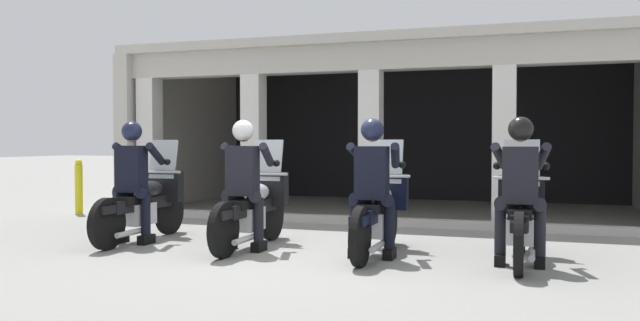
# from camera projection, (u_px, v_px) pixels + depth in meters

# --- Properties ---
(ground_plane) EXTENTS (80.00, 80.00, 0.00)m
(ground_plane) POSITION_uv_depth(u_px,v_px,m) (369.00, 223.00, 10.30)
(ground_plane) COLOR gray
(station_building) EXTENTS (9.64, 4.85, 3.10)m
(station_building) POSITION_uv_depth(u_px,v_px,m) (400.00, 109.00, 12.82)
(station_building) COLOR black
(station_building) RESTS_ON ground
(kerb_strip) EXTENTS (9.14, 0.24, 0.12)m
(kerb_strip) POSITION_uv_depth(u_px,v_px,m) (363.00, 221.00, 10.12)
(kerb_strip) COLOR #B7B5AD
(kerb_strip) RESTS_ON ground
(motorcycle_far_left) EXTENTS (0.62, 2.04, 1.35)m
(motorcycle_far_left) POSITION_uv_depth(u_px,v_px,m) (146.00, 203.00, 8.50)
(motorcycle_far_left) COLOR black
(motorcycle_far_left) RESTS_ON ground
(police_officer_far_left) EXTENTS (0.63, 0.61, 1.58)m
(police_officer_far_left) POSITION_uv_depth(u_px,v_px,m) (133.00, 171.00, 8.22)
(police_officer_far_left) COLOR black
(police_officer_far_left) RESTS_ON ground
(motorcycle_center_left) EXTENTS (0.62, 2.04, 1.35)m
(motorcycle_center_left) POSITION_uv_depth(u_px,v_px,m) (254.00, 207.00, 7.96)
(motorcycle_center_left) COLOR black
(motorcycle_center_left) RESTS_ON ground
(police_officer_center_left) EXTENTS (0.63, 0.61, 1.58)m
(police_officer_center_left) POSITION_uv_depth(u_px,v_px,m) (244.00, 173.00, 7.68)
(police_officer_center_left) COLOR black
(police_officer_center_left) RESTS_ON ground
(motorcycle_center_right) EXTENTS (0.62, 2.04, 1.35)m
(motorcycle_center_right) POSITION_uv_depth(u_px,v_px,m) (378.00, 211.00, 7.47)
(motorcycle_center_right) COLOR black
(motorcycle_center_right) RESTS_ON ground
(police_officer_center_right) EXTENTS (0.63, 0.61, 1.58)m
(police_officer_center_right) POSITION_uv_depth(u_px,v_px,m) (373.00, 176.00, 7.18)
(police_officer_center_right) COLOR black
(police_officer_center_right) RESTS_ON ground
(motorcycle_far_right) EXTENTS (0.62, 2.04, 1.35)m
(motorcycle_far_right) POSITION_uv_depth(u_px,v_px,m) (521.00, 216.00, 6.98)
(motorcycle_far_right) COLOR black
(motorcycle_far_right) RESTS_ON ground
(police_officer_far_right) EXTENTS (0.63, 0.61, 1.58)m
(police_officer_far_right) POSITION_uv_depth(u_px,v_px,m) (520.00, 178.00, 6.70)
(police_officer_far_right) COLOR black
(police_officer_far_right) RESTS_ON ground
(bollard_kerbside) EXTENTS (0.14, 0.14, 1.01)m
(bollard_kerbside) POSITION_uv_depth(u_px,v_px,m) (79.00, 187.00, 11.55)
(bollard_kerbside) COLOR yellow
(bollard_kerbside) RESTS_ON ground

